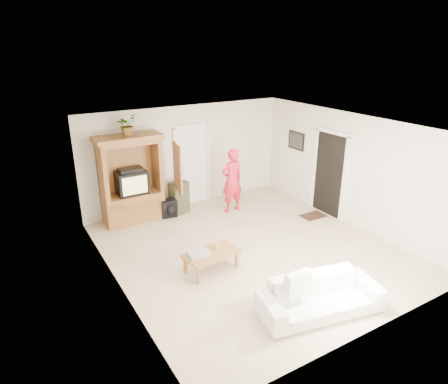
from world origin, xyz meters
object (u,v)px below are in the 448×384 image
object	(u,v)px
man	(232,180)
sofa	(320,296)
coffee_table	(211,255)
armoire	(133,185)

from	to	relation	value
man	sofa	distance (m)	4.33
coffee_table	man	bearing A→B (deg)	43.03
man	coffee_table	distance (m)	2.92
man	coffee_table	world-z (taller)	man
sofa	armoire	bearing A→B (deg)	117.15
man	sofa	size ratio (longest dim) A/B	0.82
armoire	coffee_table	size ratio (longest dim) A/B	1.91
sofa	coffee_table	distance (m)	2.16
man	coffee_table	bearing A→B (deg)	47.24
armoire	coffee_table	bearing A→B (deg)	-80.70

